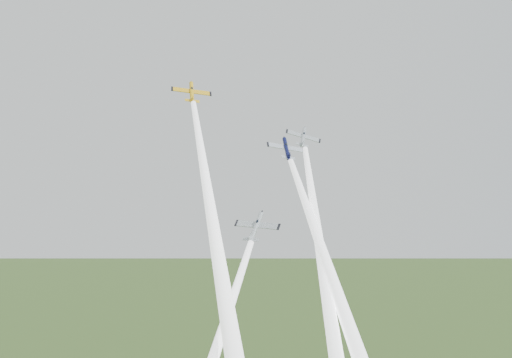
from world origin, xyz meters
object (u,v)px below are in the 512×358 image
at_px(plane_yellow, 192,92).
at_px(plane_silver_low, 256,227).
at_px(plane_navy, 286,148).
at_px(plane_silver_right, 303,137).

relative_size(plane_yellow, plane_silver_low, 1.02).
xyz_separation_m(plane_navy, plane_silver_low, (-4.65, -12.58, -13.12)).
height_order(plane_navy, plane_silver_low, plane_navy).
relative_size(plane_yellow, plane_silver_right, 1.15).
xyz_separation_m(plane_yellow, plane_silver_low, (12.71, -17.25, -23.94)).
bearing_deg(plane_silver_right, plane_yellow, 171.81).
bearing_deg(plane_yellow, plane_silver_low, -70.20).
distance_m(plane_navy, plane_silver_right, 5.58).
xyz_separation_m(plane_navy, plane_silver_right, (3.04, 4.01, 2.40)).
distance_m(plane_silver_right, plane_silver_low, 23.99).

